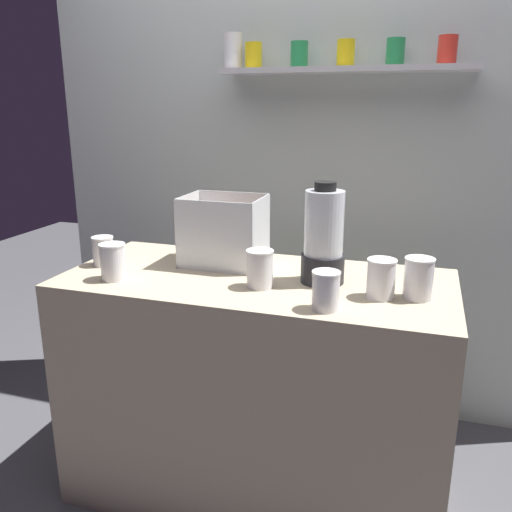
{
  "coord_description": "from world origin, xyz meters",
  "views": [
    {
      "loc": [
        0.55,
        -1.73,
        1.5
      ],
      "look_at": [
        0.0,
        0.0,
        0.98
      ],
      "focal_mm": 37.06,
      "sensor_mm": 36.0,
      "label": 1
    }
  ],
  "objects_px": {
    "juice_cup_mango_middle": "(260,271)",
    "juice_cup_pomegranate_rightmost": "(418,281)",
    "juice_cup_beet_far_left": "(103,253)",
    "juice_cup_pomegranate_right": "(326,293)",
    "carrot_display_bin": "(225,243)",
    "juice_cup_carrot_far_right": "(381,281)",
    "blender_pitcher": "(323,239)",
    "juice_cup_beet_left": "(113,264)"
  },
  "relations": [
    {
      "from": "blender_pitcher",
      "to": "juice_cup_pomegranate_right",
      "type": "distance_m",
      "value": 0.28
    },
    {
      "from": "juice_cup_mango_middle",
      "to": "carrot_display_bin",
      "type": "bearing_deg",
      "value": 134.12
    },
    {
      "from": "juice_cup_pomegranate_right",
      "to": "juice_cup_carrot_far_right",
      "type": "distance_m",
      "value": 0.22
    },
    {
      "from": "juice_cup_beet_left",
      "to": "juice_cup_mango_middle",
      "type": "xyz_separation_m",
      "value": [
        0.52,
        0.08,
        0.0
      ]
    },
    {
      "from": "carrot_display_bin",
      "to": "juice_cup_carrot_far_right",
      "type": "distance_m",
      "value": 0.64
    },
    {
      "from": "juice_cup_beet_far_left",
      "to": "juice_cup_pomegranate_right",
      "type": "bearing_deg",
      "value": -12.1
    },
    {
      "from": "blender_pitcher",
      "to": "juice_cup_beet_far_left",
      "type": "xyz_separation_m",
      "value": [
        -0.85,
        -0.06,
        -0.1
      ]
    },
    {
      "from": "carrot_display_bin",
      "to": "juice_cup_beet_far_left",
      "type": "bearing_deg",
      "value": -160.13
    },
    {
      "from": "juice_cup_pomegranate_right",
      "to": "juice_cup_carrot_far_right",
      "type": "bearing_deg",
      "value": 45.99
    },
    {
      "from": "juice_cup_mango_middle",
      "to": "juice_cup_carrot_far_right",
      "type": "bearing_deg",
      "value": 2.89
    },
    {
      "from": "juice_cup_beet_far_left",
      "to": "juice_cup_pomegranate_rightmost",
      "type": "bearing_deg",
      "value": -0.54
    },
    {
      "from": "blender_pitcher",
      "to": "juice_cup_pomegranate_rightmost",
      "type": "distance_m",
      "value": 0.34
    },
    {
      "from": "carrot_display_bin",
      "to": "juice_cup_beet_left",
      "type": "xyz_separation_m",
      "value": [
        -0.31,
        -0.3,
        -0.03
      ]
    },
    {
      "from": "blender_pitcher",
      "to": "juice_cup_pomegranate_right",
      "type": "relative_size",
      "value": 2.91
    },
    {
      "from": "blender_pitcher",
      "to": "juice_cup_beet_left",
      "type": "xyz_separation_m",
      "value": [
        -0.71,
        -0.2,
        -0.1
      ]
    },
    {
      "from": "blender_pitcher",
      "to": "juice_cup_carrot_far_right",
      "type": "bearing_deg",
      "value": -25.15
    },
    {
      "from": "blender_pitcher",
      "to": "juice_cup_pomegranate_rightmost",
      "type": "xyz_separation_m",
      "value": [
        0.32,
        -0.07,
        -0.1
      ]
    },
    {
      "from": "carrot_display_bin",
      "to": "juice_cup_pomegranate_rightmost",
      "type": "bearing_deg",
      "value": -13.21
    },
    {
      "from": "juice_cup_beet_far_left",
      "to": "blender_pitcher",
      "type": "bearing_deg",
      "value": 4.05
    },
    {
      "from": "carrot_display_bin",
      "to": "blender_pitcher",
      "type": "distance_m",
      "value": 0.42
    },
    {
      "from": "carrot_display_bin",
      "to": "juice_cup_beet_left",
      "type": "height_order",
      "value": "carrot_display_bin"
    },
    {
      "from": "blender_pitcher",
      "to": "juice_cup_beet_far_left",
      "type": "relative_size",
      "value": 3.11
    },
    {
      "from": "juice_cup_beet_left",
      "to": "carrot_display_bin",
      "type": "bearing_deg",
      "value": 43.99
    },
    {
      "from": "juice_cup_beet_left",
      "to": "juice_cup_pomegranate_rightmost",
      "type": "relative_size",
      "value": 0.97
    },
    {
      "from": "juice_cup_beet_far_left",
      "to": "juice_cup_carrot_far_right",
      "type": "bearing_deg",
      "value": -2.06
    },
    {
      "from": "juice_cup_pomegranate_right",
      "to": "juice_cup_pomegranate_rightmost",
      "type": "bearing_deg",
      "value": 34.59
    },
    {
      "from": "juice_cup_beet_left",
      "to": "juice_cup_beet_far_left",
      "type": "bearing_deg",
      "value": 133.53
    },
    {
      "from": "juice_cup_beet_left",
      "to": "juice_cup_carrot_far_right",
      "type": "bearing_deg",
      "value": 6.26
    },
    {
      "from": "blender_pitcher",
      "to": "juice_cup_mango_middle",
      "type": "relative_size",
      "value": 2.71
    },
    {
      "from": "juice_cup_beet_left",
      "to": "juice_cup_pomegranate_right",
      "type": "relative_size",
      "value": 1.08
    },
    {
      "from": "juice_cup_mango_middle",
      "to": "juice_cup_pomegranate_rightmost",
      "type": "distance_m",
      "value": 0.52
    },
    {
      "from": "juice_cup_beet_far_left",
      "to": "juice_cup_carrot_far_right",
      "type": "distance_m",
      "value": 1.05
    },
    {
      "from": "juice_cup_beet_far_left",
      "to": "carrot_display_bin",
      "type": "bearing_deg",
      "value": 19.87
    },
    {
      "from": "juice_cup_beet_left",
      "to": "juice_cup_carrot_far_right",
      "type": "xyz_separation_m",
      "value": [
        0.92,
        0.1,
        -0.0
      ]
    },
    {
      "from": "blender_pitcher",
      "to": "juice_cup_carrot_far_right",
      "type": "relative_size",
      "value": 2.74
    },
    {
      "from": "juice_cup_pomegranate_rightmost",
      "to": "carrot_display_bin",
      "type": "bearing_deg",
      "value": 166.79
    },
    {
      "from": "carrot_display_bin",
      "to": "juice_cup_carrot_far_right",
      "type": "relative_size",
      "value": 2.36
    },
    {
      "from": "juice_cup_mango_middle",
      "to": "blender_pitcher",
      "type": "bearing_deg",
      "value": 31.5
    },
    {
      "from": "carrot_display_bin",
      "to": "blender_pitcher",
      "type": "xyz_separation_m",
      "value": [
        0.4,
        -0.1,
        0.07
      ]
    },
    {
      "from": "juice_cup_beet_left",
      "to": "juice_cup_mango_middle",
      "type": "height_order",
      "value": "same"
    },
    {
      "from": "juice_cup_mango_middle",
      "to": "juice_cup_carrot_far_right",
      "type": "height_order",
      "value": "juice_cup_mango_middle"
    },
    {
      "from": "carrot_display_bin",
      "to": "juice_cup_beet_far_left",
      "type": "distance_m",
      "value": 0.47
    }
  ]
}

